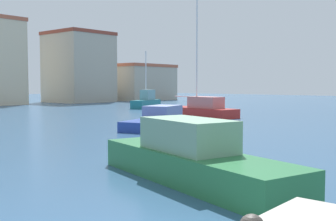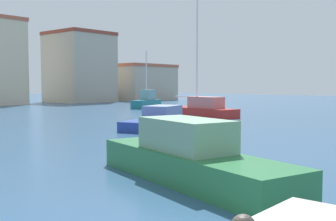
% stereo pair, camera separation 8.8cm
% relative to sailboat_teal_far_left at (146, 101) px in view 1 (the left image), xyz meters
% --- Properties ---
extents(water, '(160.00, 160.00, 0.00)m').
position_rel_sailboat_teal_far_left_xyz_m(water, '(-15.58, -9.64, -0.76)').
color(water, '#2D5175').
rests_on(water, ground).
extents(sailboat_teal_far_left, '(5.17, 2.88, 6.46)m').
position_rel_sailboat_teal_far_left_xyz_m(sailboat_teal_far_left, '(0.00, 0.00, 0.00)').
color(sailboat_teal_far_left, '#1E707A').
rests_on(sailboat_teal_far_left, water).
extents(motorboat_green_distant_east, '(3.83, 7.48, 1.76)m').
position_rel_sailboat_teal_far_left_xyz_m(motorboat_green_distant_east, '(-25.35, -25.85, -0.11)').
color(motorboat_green_distant_east, '#28703D').
rests_on(motorboat_green_distant_east, water).
extents(motorboat_blue_distant_north, '(6.56, 3.68, 1.37)m').
position_rel_sailboat_teal_far_left_xyz_m(motorboat_blue_distant_north, '(-15.08, -15.44, -0.26)').
color(motorboat_blue_distant_north, '#233D93').
rests_on(motorboat_blue_distant_north, water).
extents(sailboat_red_outer_mooring, '(3.55, 8.29, 12.25)m').
position_rel_sailboat_teal_far_left_xyz_m(sailboat_red_outer_mooring, '(-5.90, -11.75, -0.12)').
color(sailboat_red_outer_mooring, '#B22823').
rests_on(sailboat_red_outer_mooring, water).
extents(yacht_club, '(8.21, 8.52, 10.57)m').
position_rel_sailboat_teal_far_left_xyz_m(yacht_club, '(5.15, 19.03, 4.53)').
color(yacht_club, '#B2A893').
rests_on(yacht_club, ground).
extents(warehouse_block, '(10.76, 9.15, 6.07)m').
position_rel_sailboat_teal_far_left_xyz_m(warehouse_block, '(16.99, 18.18, 2.28)').
color(warehouse_block, '#B2A893').
rests_on(warehouse_block, ground).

